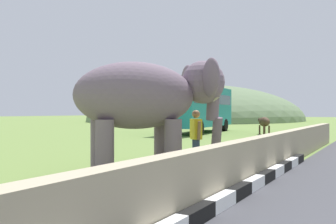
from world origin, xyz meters
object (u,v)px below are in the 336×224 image
object	(u,v)px
bus_teal	(199,105)
cow_near	(264,122)
elephant	(149,98)
person_handler	(196,135)

from	to	relation	value
bus_teal	cow_near	distance (m)	5.07
elephant	person_handler	world-z (taller)	elephant
person_handler	bus_teal	world-z (taller)	bus_teal
bus_teal	elephant	bearing A→B (deg)	-158.27
person_handler	elephant	bearing A→B (deg)	161.97
bus_teal	cow_near	bearing A→B (deg)	-87.70
cow_near	person_handler	bearing A→B (deg)	-170.95
elephant	person_handler	xyz separation A→B (m)	(1.63, -0.53, -1.04)
elephant	cow_near	size ratio (longest dim) A/B	2.18
elephant	person_handler	size ratio (longest dim) A/B	2.35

